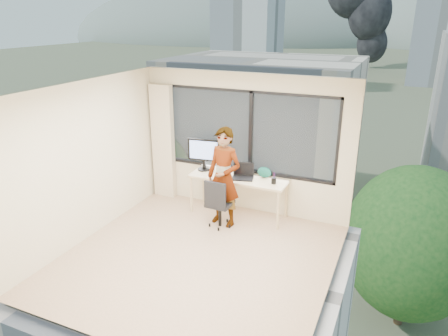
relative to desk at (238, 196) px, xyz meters
The scene contains 24 objects.
floor 1.70m from the desk, 90.00° to the right, with size 4.00×4.00×0.01m, color tan.
ceiling 2.78m from the desk, 90.00° to the right, with size 4.00×4.00×0.01m, color white.
wall_front 3.78m from the desk, 90.00° to the right, with size 4.00×0.01×2.60m, color beige.
wall_left 2.76m from the desk, 140.31° to the right, with size 0.01×4.00×2.60m, color beige.
wall_right 2.76m from the desk, 39.69° to the right, with size 0.01×4.00×2.60m, color beige.
window_wall 1.20m from the desk, 81.63° to the left, with size 3.30×0.16×1.55m, color black, non-canonical shape.
curtain 1.90m from the desk, behind, with size 0.45×0.14×2.30m, color beige.
desk is the anchor object (origin of this frame).
chair 0.58m from the desk, 101.97° to the right, with size 0.47×0.47×0.93m, color black, non-canonical shape.
person 0.68m from the desk, 102.56° to the right, with size 0.65×0.43×1.78m, color #2D2D33.
monitor 1.02m from the desk, behind, with size 0.62×0.13×0.62m, color black, non-canonical shape.
game_console 0.82m from the desk, 158.54° to the left, with size 0.31×0.26×0.08m, color white.
laptop 0.51m from the desk, 23.24° to the right, with size 0.38×0.40×0.24m, color black, non-canonical shape.
cellphone 0.40m from the desk, 108.32° to the right, with size 0.11×0.05×0.01m, color black.
pen_cup 0.81m from the desk, ahead, with size 0.09×0.09×0.11m, color black.
handbag 0.67m from the desk, 22.15° to the left, with size 0.26×0.13×0.20m, color #0C4A3D.
exterior_ground 119.21m from the desk, 90.00° to the left, with size 400.00×400.00×0.04m, color #515B3D.
near_bldg_a 30.64m from the desk, 107.62° to the left, with size 16.00×12.00×14.00m, color beige.
far_tower_a 99.69m from the desk, 110.55° to the left, with size 14.00×14.00×28.00m, color silver.
far_tower_b 118.61m from the desk, 86.13° to the left, with size 13.00×13.00×30.00m, color silver.
far_tower_d 160.05m from the desk, 112.02° to the left, with size 16.00×14.00×22.00m, color silver.
hill_a 340.51m from the desk, 110.65° to the left, with size 288.00×216.00×90.00m, color slate.
tree_a 27.88m from the desk, 128.19° to the left, with size 7.00×7.00×8.00m, color #184819, non-canonical shape.
tree_b 19.51m from the desk, 76.24° to the left, with size 7.60×7.60×9.00m, color #184819, non-canonical shape.
Camera 1 is at (2.63, -4.96, 3.56)m, focal length 33.49 mm.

